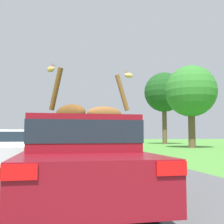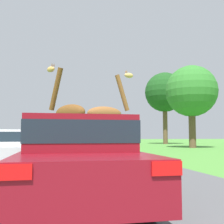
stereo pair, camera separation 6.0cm
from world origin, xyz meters
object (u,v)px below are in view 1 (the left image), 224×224
Objects in this scene: car_queue_left at (47,141)px; tree_left_edge at (191,92)px; car_far_ahead at (12,147)px; car_lead_maroon at (80,157)px; tree_right_cluster at (164,93)px; giraffe_companion at (68,112)px; car_queue_right at (45,138)px; giraffe_near_road at (107,113)px.

tree_left_edge is at bearing 9.74° from car_queue_left.
car_far_ahead is 19.36m from tree_left_edge.
tree_right_cluster is (13.64, 29.52, 5.96)m from car_lead_maroon.
car_queue_right is (-1.53, 16.12, -1.45)m from giraffe_companion.
giraffe_near_road is at bearing 76.79° from car_lead_maroon.
car_far_ahead is 0.50× the size of tree_right_cluster.
tree_left_edge is at bearing 44.73° from car_far_ahead.
car_far_ahead is at bearing -122.23° from tree_right_cluster.
tree_left_edge reaches higher than car_queue_right.
car_queue_right is 15.21m from tree_left_edge.
car_queue_left is 20.65m from tree_right_cluster.
car_lead_maroon is at bearing -27.32° from giraffe_near_road.
tree_left_edge is 11.51m from tree_right_cluster.
car_lead_maroon is 0.44× the size of tree_right_cluster.
car_far_ahead is at bearing -135.27° from tree_left_edge.
tree_right_cluster reaches higher than giraffe_near_road.
car_lead_maroon is 0.56× the size of tree_left_edge.
car_lead_maroon is 1.01× the size of car_queue_right.
giraffe_companion is 14.98m from tree_left_edge.
giraffe_companion reaches higher than car_lead_maroon.
tree_left_edge reaches higher than giraffe_near_road.
car_queue_right is (-3.73, 14.82, -1.53)m from giraffe_near_road.
tree_right_cluster is (11.22, 19.22, 4.38)m from giraffe_near_road.
tree_left_edge is at bearing -100.26° from tree_right_cluster.
car_queue_right is 20.09m from car_far_ahead.
giraffe_companion is at bearing -84.60° from car_queue_right.
car_queue_right is at bearing 180.00° from giraffe_near_road.
giraffe_near_road is 0.52× the size of tree_right_cluster.
tree_right_cluster reaches higher than car_lead_maroon.
car_far_ahead is 0.63× the size of tree_left_edge.
giraffe_companion is 1.03× the size of car_queue_left.
giraffe_near_road is 2.56m from giraffe_companion.
tree_left_edge is (13.40, 13.28, 4.34)m from car_far_ahead.
car_queue_right is at bearing 152.23° from tree_left_edge.
giraffe_near_road is 1.03× the size of car_queue_left.
giraffe_companion is at bearing 88.62° from car_lead_maroon.
tree_right_cluster is at bearing 42.52° from car_queue_left.
giraffe_near_road is 6.93m from car_far_ahead.
tree_right_cluster is (15.43, 24.48, 6.00)m from car_far_ahead.
tree_right_cluster is at bearing 79.74° from tree_left_edge.
car_queue_right is 0.87× the size of car_queue_left.
car_far_ahead is at bearing -91.39° from car_queue_right.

